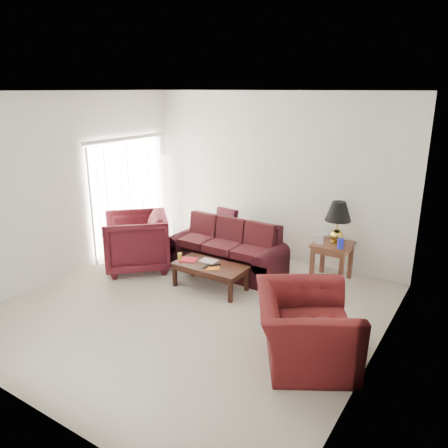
% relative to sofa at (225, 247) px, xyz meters
% --- Properties ---
extents(floor, '(5.00, 5.00, 0.00)m').
position_rel_sofa_xyz_m(floor, '(0.34, -1.42, -0.42)').
color(floor, beige).
rests_on(floor, ground).
extents(blinds, '(0.10, 2.00, 2.16)m').
position_rel_sofa_xyz_m(blinds, '(-2.08, -0.12, 0.66)').
color(blinds, silver).
rests_on(blinds, ground).
extents(sofa, '(2.11, 1.03, 0.84)m').
position_rel_sofa_xyz_m(sofa, '(0.00, 0.00, 0.00)').
color(sofa, black).
rests_on(sofa, ground).
extents(throw_pillow, '(0.45, 0.26, 0.44)m').
position_rel_sofa_xyz_m(throw_pillow, '(-0.40, 0.68, 0.26)').
color(throw_pillow, black).
rests_on(throw_pillow, sofa).
extents(end_table, '(0.62, 0.62, 0.64)m').
position_rel_sofa_xyz_m(end_table, '(1.69, 0.60, -0.10)').
color(end_table, '#53311C').
rests_on(end_table, ground).
extents(table_lamp, '(0.42, 0.42, 0.69)m').
position_rel_sofa_xyz_m(table_lamp, '(1.72, 0.63, 0.57)').
color(table_lamp, gold).
rests_on(table_lamp, end_table).
extents(clock, '(0.13, 0.05, 0.13)m').
position_rel_sofa_xyz_m(clock, '(1.50, 0.47, 0.28)').
color(clock, silver).
rests_on(clock, end_table).
extents(blue_canister, '(0.12, 0.12, 0.16)m').
position_rel_sofa_xyz_m(blue_canister, '(1.86, 0.44, 0.30)').
color(blue_canister, '#1A22AE').
rests_on(blue_canister, end_table).
extents(picture_frame, '(0.14, 0.17, 0.05)m').
position_rel_sofa_xyz_m(picture_frame, '(1.50, 0.72, 0.30)').
color(picture_frame, silver).
rests_on(picture_frame, end_table).
extents(floor_lamp, '(0.32, 0.32, 1.76)m').
position_rel_sofa_xyz_m(floor_lamp, '(-1.95, 0.78, 0.46)').
color(floor_lamp, white).
rests_on(floor_lamp, ground).
extents(armchair_left, '(1.50, 1.50, 0.98)m').
position_rel_sofa_xyz_m(armchair_left, '(-1.36, -0.75, 0.07)').
color(armchair_left, '#3B0D14').
rests_on(armchair_left, ground).
extents(armchair_right, '(1.57, 1.63, 0.81)m').
position_rel_sofa_xyz_m(armchair_right, '(2.17, -1.70, -0.02)').
color(armchair_right, '#491012').
rests_on(armchair_right, ground).
extents(coffee_table, '(1.15, 0.60, 0.40)m').
position_rel_sofa_xyz_m(coffee_table, '(0.19, -0.73, -0.22)').
color(coffee_table, black).
rests_on(coffee_table, ground).
extents(magazine_red, '(0.31, 0.26, 0.01)m').
position_rel_sofa_xyz_m(magazine_red, '(-0.21, -0.76, -0.01)').
color(magazine_red, red).
rests_on(magazine_red, coffee_table).
extents(magazine_white, '(0.26, 0.20, 0.01)m').
position_rel_sofa_xyz_m(magazine_white, '(0.09, -0.63, -0.01)').
color(magazine_white, beige).
rests_on(magazine_white, coffee_table).
extents(magazine_orange, '(0.31, 0.30, 0.01)m').
position_rel_sofa_xyz_m(magazine_orange, '(0.28, -0.83, -0.02)').
color(magazine_orange, '#D26118').
rests_on(magazine_orange, coffee_table).
extents(remote_a, '(0.08, 0.18, 0.02)m').
position_rel_sofa_xyz_m(remote_a, '(0.21, -0.87, 0.01)').
color(remote_a, black).
rests_on(remote_a, coffee_table).
extents(remote_b, '(0.13, 0.16, 0.02)m').
position_rel_sofa_xyz_m(remote_b, '(0.29, -0.75, 0.01)').
color(remote_b, black).
rests_on(remote_b, coffee_table).
extents(yellow_glass, '(0.09, 0.09, 0.12)m').
position_rel_sofa_xyz_m(yellow_glass, '(-0.33, -0.82, 0.04)').
color(yellow_glass, gold).
rests_on(yellow_glass, coffee_table).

